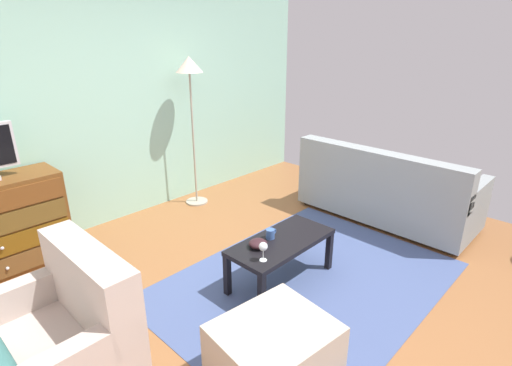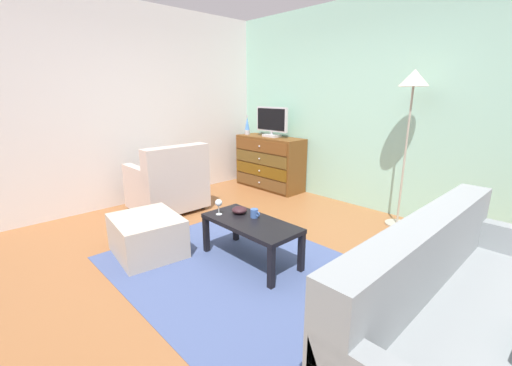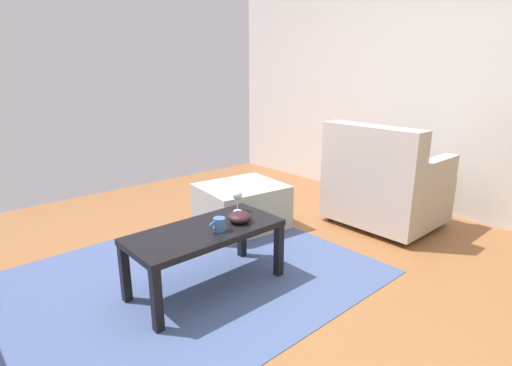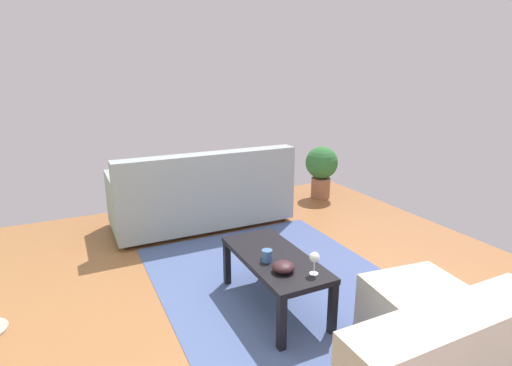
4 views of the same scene
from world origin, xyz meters
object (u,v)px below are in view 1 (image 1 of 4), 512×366
(coffee_table, at_px, (281,245))
(ottoman, at_px, (274,352))
(standing_lamp, at_px, (190,79))
(armchair, at_px, (57,349))
(bowl_decorative, at_px, (258,244))
(mug, at_px, (270,234))
(couch_large, at_px, (385,191))
(wine_glass, at_px, (263,247))

(coffee_table, height_order, ottoman, coffee_table)
(standing_lamp, bearing_deg, armchair, -143.42)
(coffee_table, bearing_deg, bowl_decorative, 165.71)
(mug, bearing_deg, couch_large, -4.38)
(wine_glass, height_order, mug, wine_glass)
(wine_glass, distance_m, standing_lamp, 2.47)
(bowl_decorative, bearing_deg, mug, 8.83)
(couch_large, relative_size, ottoman, 2.80)
(coffee_table, xyz_separation_m, bowl_decorative, (-0.23, 0.06, 0.09))
(wine_glass, xyz_separation_m, mug, (0.31, 0.20, -0.07))
(wine_glass, height_order, couch_large, couch_large)
(couch_large, height_order, armchair, armchair)
(mug, bearing_deg, armchair, 177.96)
(wine_glass, bearing_deg, standing_lamp, 65.54)
(mug, height_order, bowl_decorative, mug)
(bowl_decorative, xyz_separation_m, ottoman, (-0.60, -0.71, -0.25))
(bowl_decorative, xyz_separation_m, couch_large, (2.04, -0.11, -0.10))
(ottoman, distance_m, standing_lamp, 3.24)
(couch_large, xyz_separation_m, ottoman, (-2.63, -0.60, -0.15))
(bowl_decorative, distance_m, ottoman, 0.96)
(mug, relative_size, ottoman, 0.16)
(wine_glass, distance_m, ottoman, 0.80)
(ottoman, xyz_separation_m, standing_lamp, (1.41, 2.58, 1.37))
(bowl_decorative, relative_size, couch_large, 0.08)
(mug, relative_size, couch_large, 0.06)
(coffee_table, distance_m, wine_glass, 0.40)
(armchair, relative_size, ottoman, 1.32)
(bowl_decorative, height_order, couch_large, couch_large)
(standing_lamp, bearing_deg, coffee_table, -106.66)
(wine_glass, bearing_deg, bowl_decorative, 54.84)
(wine_glass, height_order, bowl_decorative, wine_glass)
(ottoman, bearing_deg, bowl_decorative, 49.76)
(coffee_table, relative_size, ottoman, 1.39)
(couch_large, bearing_deg, standing_lamp, 121.80)
(coffee_table, distance_m, armchair, 1.82)
(mug, height_order, ottoman, mug)
(standing_lamp, bearing_deg, couch_large, -58.20)
(armchair, bearing_deg, bowl_decorative, -3.33)
(armchair, bearing_deg, couch_large, -3.23)
(couch_large, relative_size, armchair, 2.13)
(armchair, bearing_deg, mug, -2.04)
(coffee_table, xyz_separation_m, couch_large, (1.81, -0.05, -0.01))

